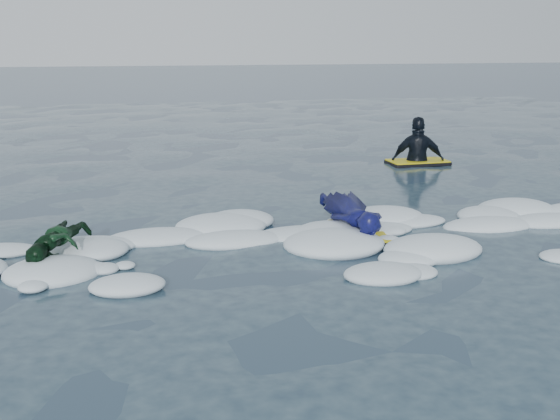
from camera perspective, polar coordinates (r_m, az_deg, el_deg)
The scene contains 5 objects.
ground at distance 7.61m, azimuth 3.58°, elevation -5.17°, with size 120.00×120.00×0.00m, color #1A273E.
foam_band at distance 8.56m, azimuth 1.65°, elevation -2.98°, with size 12.00×3.10×0.30m, color white, non-canonical shape.
prone_woman_unit at distance 9.19m, azimuth 5.95°, elevation -0.40°, with size 0.73×1.71×0.44m.
prone_child_unit at distance 8.25m, azimuth -17.55°, elevation -2.75°, with size 0.91×1.19×0.42m.
waiting_rider_unit at distance 14.36m, azimuth 11.12°, elevation 3.85°, with size 1.23×0.72×1.81m.
Camera 1 is at (-2.03, -6.90, 2.47)m, focal length 45.00 mm.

